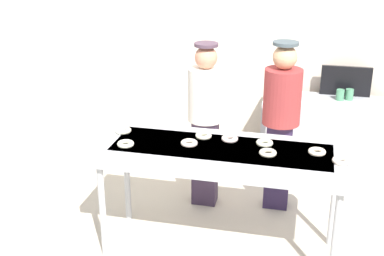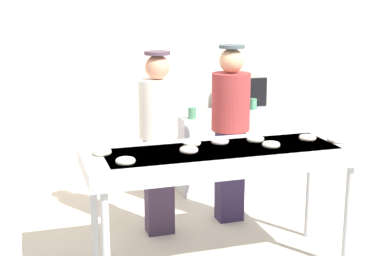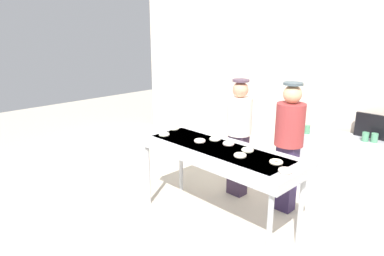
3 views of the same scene
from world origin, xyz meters
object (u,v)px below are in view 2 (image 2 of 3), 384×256
object	(u,v)px
paper_cup_2	(192,113)
sugar_donut_2	(255,139)
sugar_donut_0	(189,150)
sugar_donut_4	(220,141)
worker_assistant	(158,133)
sugar_donut_7	(125,161)
paper_cup_1	(253,104)
paper_cup_0	(246,105)
sugar_donut_3	(102,152)
menu_display	(244,93)
sugar_donut_8	(192,143)
sugar_donut_5	(336,140)
worker_baker	(231,122)
sugar_donut_6	(308,138)
sugar_donut_1	(271,145)
prep_counter	(251,147)
fryer_conveyor	(222,158)

from	to	relation	value
paper_cup_2	sugar_donut_2	bearing A→B (deg)	-87.59
sugar_donut_0	sugar_donut_4	world-z (taller)	same
sugar_donut_4	worker_assistant	size ratio (longest dim) A/B	0.08
sugar_donut_2	sugar_donut_7	bearing A→B (deg)	-165.61
paper_cup_1	paper_cup_0	bearing A→B (deg)	-158.20
sugar_donut_3	menu_display	bearing A→B (deg)	44.79
sugar_donut_0	sugar_donut_8	bearing A→B (deg)	66.08
sugar_donut_8	menu_display	world-z (taller)	menu_display
paper_cup_0	paper_cup_1	size ratio (longest dim) A/B	1.00
sugar_donut_5	paper_cup_2	bearing A→B (deg)	111.48
sugar_donut_4	sugar_donut_8	world-z (taller)	same
sugar_donut_4	sugar_donut_5	size ratio (longest dim) A/B	1.00
sugar_donut_3	paper_cup_0	size ratio (longest dim) A/B	1.15
sugar_donut_2	menu_display	size ratio (longest dim) A/B	0.25
sugar_donut_7	paper_cup_2	distance (m)	2.05
sugar_donut_4	paper_cup_0	bearing A→B (deg)	60.89
worker_assistant	menu_display	bearing A→B (deg)	-121.50
sugar_donut_7	worker_baker	size ratio (longest dim) A/B	0.08
sugar_donut_0	sugar_donut_6	bearing A→B (deg)	3.56
sugar_donut_1	sugar_donut_8	distance (m)	0.61
sugar_donut_4	sugar_donut_5	world-z (taller)	same
sugar_donut_2	sugar_donut_5	world-z (taller)	same
sugar_donut_0	sugar_donut_5	world-z (taller)	same
sugar_donut_4	prep_counter	bearing A→B (deg)	58.94
paper_cup_0	worker_baker	bearing A→B (deg)	-120.47
fryer_conveyor	menu_display	bearing A→B (deg)	62.91
prep_counter	sugar_donut_2	bearing A→B (deg)	-112.77
prep_counter	paper_cup_0	world-z (taller)	paper_cup_0
sugar_donut_0	paper_cup_1	distance (m)	2.34
sugar_donut_7	worker_baker	distance (m)	1.57
sugar_donut_4	sugar_donut_8	xyz separation A→B (m)	(-0.23, 0.01, 0.00)
sugar_donut_8	worker_baker	xyz separation A→B (m)	(0.60, 0.71, -0.02)
sugar_donut_4	sugar_donut_6	distance (m)	0.72
sugar_donut_5	sugar_donut_8	world-z (taller)	same
sugar_donut_0	sugar_donut_1	bearing A→B (deg)	-4.13
sugar_donut_2	sugar_donut_4	world-z (taller)	same
sugar_donut_5	sugar_donut_8	bearing A→B (deg)	167.65
sugar_donut_4	sugar_donut_7	world-z (taller)	same
sugar_donut_2	menu_display	world-z (taller)	menu_display
worker_assistant	sugar_donut_1	bearing A→B (deg)	144.14
sugar_donut_0	sugar_donut_5	distance (m)	1.21
prep_counter	worker_baker	bearing A→B (deg)	-123.82
sugar_donut_3	sugar_donut_7	size ratio (longest dim) A/B	1.00
sugar_donut_1	fryer_conveyor	bearing A→B (deg)	170.55
sugar_donut_0	prep_counter	distance (m)	2.32
sugar_donut_7	worker_assistant	bearing A→B (deg)	63.47
worker_baker	paper_cup_1	bearing A→B (deg)	-121.22
sugar_donut_4	paper_cup_2	world-z (taller)	sugar_donut_4
sugar_donut_2	paper_cup_0	distance (m)	1.84
sugar_donut_4	worker_assistant	bearing A→B (deg)	118.25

